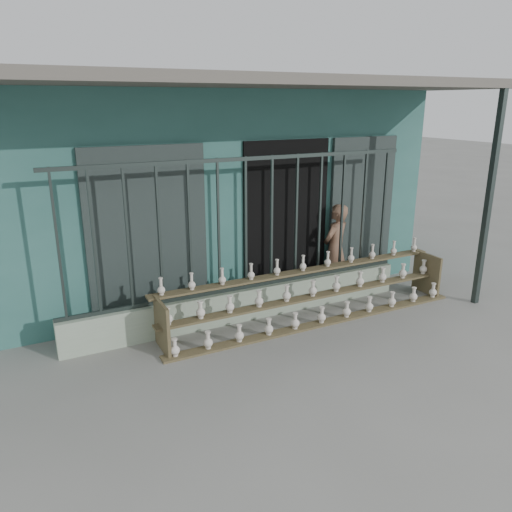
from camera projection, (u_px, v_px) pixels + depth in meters
name	position (u px, v px, depth m)	size (l,w,h in m)	color
ground	(294.00, 359.00, 5.92)	(60.00, 60.00, 0.00)	slate
workshop_building	(176.00, 176.00, 9.04)	(7.40, 6.60, 3.21)	#2F635C
parapet_wall	(246.00, 303.00, 6.96)	(5.00, 0.20, 0.45)	#99AC93
security_fence	(246.00, 225.00, 6.63)	(5.00, 0.04, 1.80)	#283330
shelf_rack	(313.00, 294.00, 6.92)	(4.50, 0.68, 0.85)	brown
elderly_woman	(335.00, 249.00, 7.77)	(0.52, 0.34, 1.43)	brown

